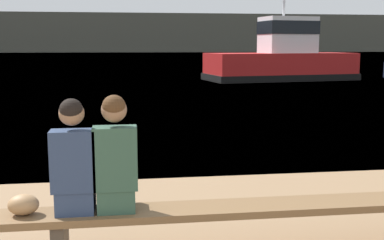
% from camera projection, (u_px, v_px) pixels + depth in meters
% --- Properties ---
extents(water_surface, '(240.00, 240.00, 0.00)m').
position_uv_depth(water_surface, '(122.00, 52.00, 124.42)').
color(water_surface, '#426B8E').
rests_on(water_surface, ground).
extents(far_shoreline, '(600.00, 12.00, 9.70)m').
position_uv_depth(far_shoreline, '(122.00, 33.00, 124.33)').
color(far_shoreline, '#4C4C42').
rests_on(far_shoreline, ground).
extents(bench_main, '(8.19, 0.42, 0.47)m').
position_uv_depth(bench_main, '(59.00, 222.00, 4.34)').
color(bench_main, brown).
rests_on(bench_main, ground).
extents(person_left, '(0.39, 0.40, 1.05)m').
position_uv_depth(person_left, '(74.00, 162.00, 4.28)').
color(person_left, navy).
rests_on(person_left, bench_main).
extents(person_right, '(0.39, 0.40, 1.07)m').
position_uv_depth(person_right, '(115.00, 159.00, 4.33)').
color(person_right, '#2D4C3D').
rests_on(person_right, bench_main).
extents(shopping_bag, '(0.27, 0.22, 0.19)m').
position_uv_depth(shopping_bag, '(23.00, 205.00, 4.29)').
color(shopping_bag, '#9E754C').
rests_on(shopping_bag, bench_main).
extents(tugboat_red, '(8.69, 4.55, 5.98)m').
position_uv_depth(tugboat_red, '(282.00, 60.00, 26.93)').
color(tugboat_red, '#A81919').
rests_on(tugboat_red, water_surface).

